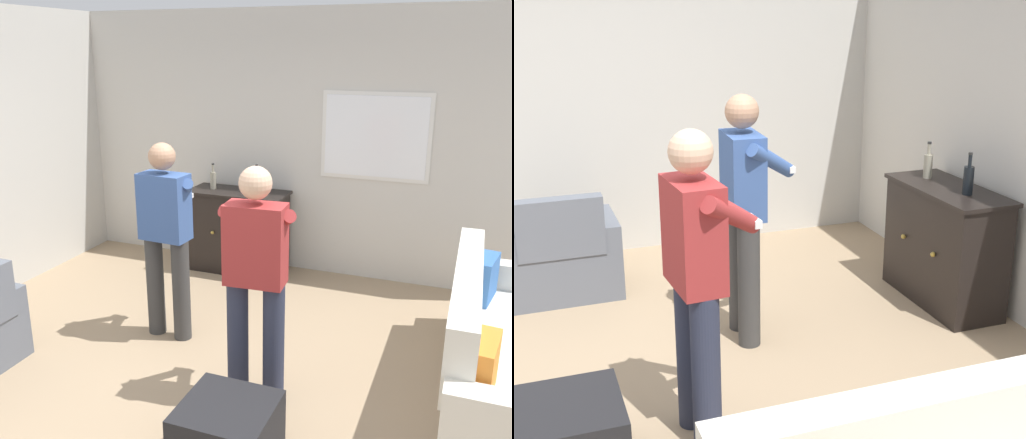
% 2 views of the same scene
% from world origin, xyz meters
% --- Properties ---
extents(ground, '(10.40, 10.40, 0.00)m').
position_xyz_m(ground, '(0.00, 0.00, 0.00)').
color(ground, '#9E8466').
extents(wall_side_left, '(0.12, 5.20, 2.80)m').
position_xyz_m(wall_side_left, '(-2.66, 0.00, 1.40)').
color(wall_side_left, beige).
rests_on(wall_side_left, ground).
extents(armchair, '(0.66, 0.88, 0.85)m').
position_xyz_m(armchair, '(-1.74, -0.44, 0.29)').
color(armchair, slate).
rests_on(armchair, ground).
extents(sideboard_cabinet, '(1.08, 0.49, 0.91)m').
position_xyz_m(sideboard_cabinet, '(-0.62, 2.30, 0.46)').
color(sideboard_cabinet, black).
rests_on(sideboard_cabinet, ground).
extents(bottle_wine_green, '(0.07, 0.07, 0.28)m').
position_xyz_m(bottle_wine_green, '(-0.91, 2.30, 1.01)').
color(bottle_wine_green, gray).
rests_on(bottle_wine_green, sideboard_cabinet).
extents(bottle_liquor_amber, '(0.07, 0.07, 0.31)m').
position_xyz_m(bottle_liquor_amber, '(-0.41, 2.31, 1.02)').
color(bottle_liquor_amber, black).
rests_on(bottle_liquor_amber, sideboard_cabinet).
extents(person_standing_left, '(0.56, 0.49, 1.68)m').
position_xyz_m(person_standing_left, '(-0.58, 0.70, 0.94)').
color(person_standing_left, '#383838').
rests_on(person_standing_left, ground).
extents(person_standing_right, '(0.56, 0.49, 1.68)m').
position_xyz_m(person_standing_right, '(0.46, 0.11, 0.94)').
color(person_standing_right, '#282D42').
rests_on(person_standing_right, ground).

